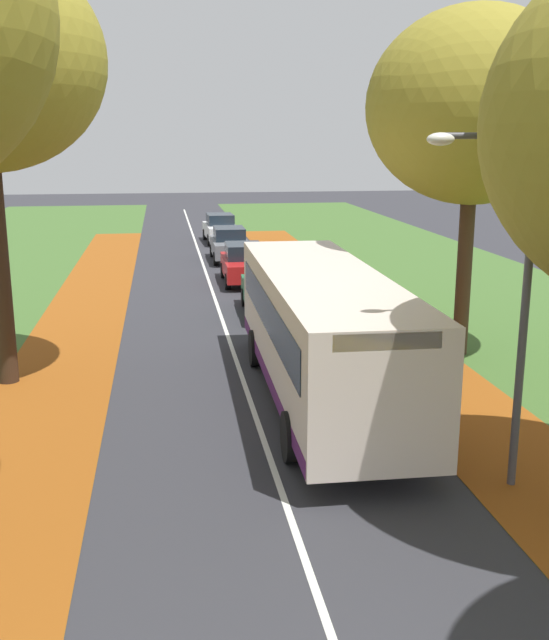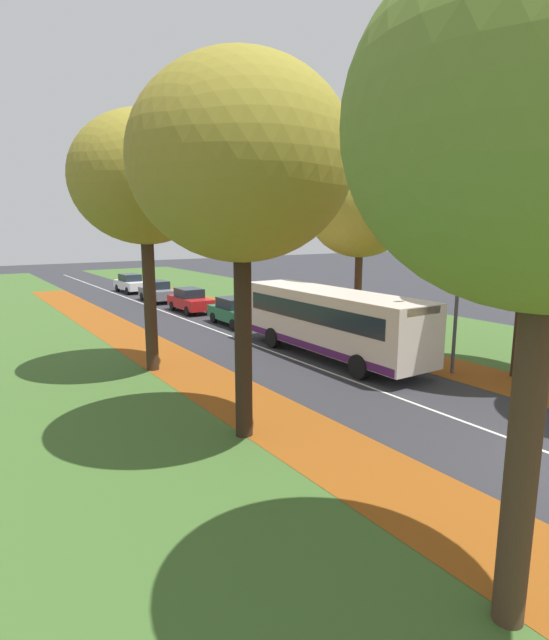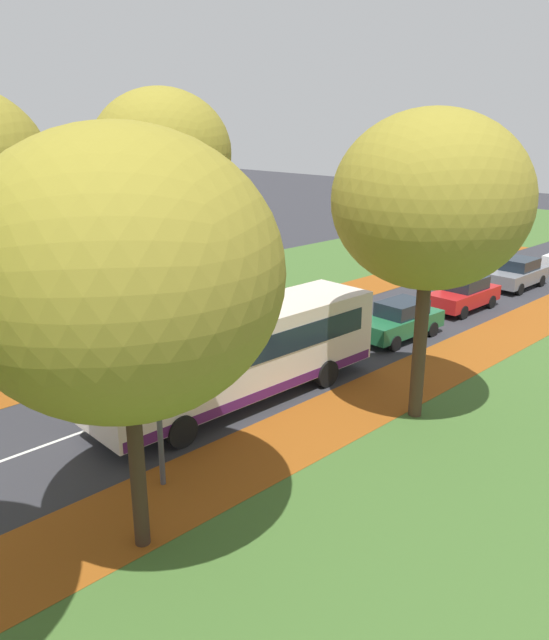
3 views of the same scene
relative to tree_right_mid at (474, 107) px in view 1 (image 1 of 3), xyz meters
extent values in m
cube|color=#8C4714|center=(-10.85, -1.13, -6.63)|extent=(2.80, 60.00, 0.00)
cube|color=#3D6028|center=(2.95, 4.87, -6.64)|extent=(12.00, 90.00, 0.01)
cube|color=#8C4714|center=(-1.65, -1.13, -6.63)|extent=(2.80, 60.00, 0.00)
cube|color=silver|center=(-6.25, 4.87, -6.64)|extent=(0.12, 80.00, 0.01)
cylinder|color=#422D1E|center=(0.00, 0.00, -4.36)|extent=(0.41, 0.41, 4.56)
ellipsoid|color=olive|center=(0.00, 0.00, 0.02)|extent=(5.62, 5.62, 5.06)
cylinder|color=#47474C|center=(-2.25, -7.90, -3.64)|extent=(0.14, 0.14, 6.00)
cylinder|color=#47474C|center=(-3.05, -7.90, -0.74)|extent=(1.60, 0.10, 0.10)
ellipsoid|color=silver|center=(-3.85, -7.90, -0.79)|extent=(0.44, 0.28, 0.20)
cube|color=beige|center=(-4.64, -3.17, -4.91)|extent=(2.65, 10.43, 2.50)
cube|color=#19232D|center=(-4.71, -8.31, -4.56)|extent=(2.30, 0.13, 1.30)
cube|color=#19232D|center=(-4.64, -3.17, -4.51)|extent=(2.67, 9.19, 0.80)
cube|color=#4C1951|center=(-4.64, -3.17, -5.98)|extent=(2.66, 10.23, 0.32)
cube|color=yellow|center=(-4.71, -8.33, -3.84)|extent=(1.75, 0.10, 0.28)
cylinder|color=black|center=(-3.49, -6.41, -6.16)|extent=(0.31, 0.96, 0.96)
cylinder|color=black|center=(-5.87, -6.37, -6.16)|extent=(0.31, 0.96, 0.96)
cylinder|color=black|center=(-3.41, -0.32, -6.16)|extent=(0.31, 0.96, 0.96)
cylinder|color=black|center=(-5.78, -0.29, -6.16)|extent=(0.31, 0.96, 0.96)
cube|color=#1E6038|center=(-4.54, 5.60, -5.97)|extent=(1.84, 4.25, 0.70)
cube|color=#19232D|center=(-4.54, 5.75, -5.32)|extent=(1.51, 2.06, 0.60)
cylinder|color=black|center=(-3.80, 4.27, -6.32)|extent=(0.24, 0.65, 0.64)
cylinder|color=black|center=(-5.37, 4.32, -6.32)|extent=(0.24, 0.65, 0.64)
cylinder|color=black|center=(-3.72, 6.88, -6.32)|extent=(0.24, 0.65, 0.64)
cylinder|color=black|center=(-5.28, 6.93, -6.32)|extent=(0.24, 0.65, 0.64)
cube|color=#B21919|center=(-4.81, 11.33, -5.97)|extent=(1.76, 4.23, 0.70)
cube|color=#19232D|center=(-4.81, 11.48, -5.32)|extent=(1.48, 2.04, 0.60)
cylinder|color=black|center=(-4.05, 10.02, -6.32)|extent=(0.23, 0.64, 0.64)
cylinder|color=black|center=(-5.61, 10.04, -6.32)|extent=(0.23, 0.64, 0.64)
cylinder|color=black|center=(-4.01, 12.62, -6.32)|extent=(0.23, 0.64, 0.64)
cylinder|color=black|center=(-5.57, 12.64, -6.32)|extent=(0.23, 0.64, 0.64)
cube|color=slate|center=(-4.88, 17.23, -5.97)|extent=(1.71, 4.21, 0.70)
cube|color=#19232D|center=(-4.88, 17.38, -5.32)|extent=(1.45, 2.02, 0.60)
cylinder|color=black|center=(-4.10, 15.93, -6.32)|extent=(0.22, 0.64, 0.64)
cylinder|color=black|center=(-5.66, 15.93, -6.32)|extent=(0.22, 0.64, 0.64)
cylinder|color=black|center=(-4.09, 18.53, -6.32)|extent=(0.22, 0.64, 0.64)
cylinder|color=black|center=(-5.66, 18.54, -6.32)|extent=(0.22, 0.64, 0.64)
cube|color=silver|center=(-4.80, 23.95, -5.97)|extent=(1.85, 4.26, 0.70)
cube|color=#19232D|center=(-4.80, 24.10, -5.32)|extent=(1.52, 2.07, 0.60)
cylinder|color=black|center=(-3.97, 22.68, -6.32)|extent=(0.24, 0.65, 0.64)
cylinder|color=black|center=(-5.53, 22.62, -6.32)|extent=(0.24, 0.65, 0.64)
cylinder|color=black|center=(-4.07, 25.28, -6.32)|extent=(0.24, 0.65, 0.64)
cylinder|color=black|center=(-5.63, 25.23, -6.32)|extent=(0.24, 0.65, 0.64)
camera|label=1|loc=(-8.10, -19.14, -0.78)|focal=42.00mm
camera|label=2|loc=(-18.87, -19.86, -0.89)|focal=28.00mm
camera|label=3|loc=(9.60, -15.51, 2.16)|focal=35.00mm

